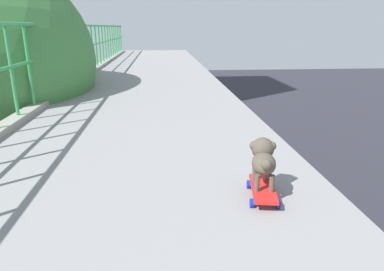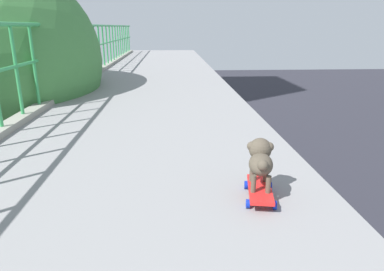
{
  "view_description": "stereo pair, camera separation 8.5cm",
  "coord_description": "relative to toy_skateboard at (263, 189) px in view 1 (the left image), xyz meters",
  "views": [
    {
      "loc": [
        1.64,
        0.56,
        7.11
      ],
      "look_at": [
        1.91,
        3.73,
        6.11
      ],
      "focal_mm": 32.46,
      "sensor_mm": 36.0,
      "label": 1
    },
    {
      "loc": [
        1.72,
        0.56,
        7.11
      ],
      "look_at": [
        1.91,
        3.73,
        6.11
      ],
      "focal_mm": 32.46,
      "sensor_mm": 36.0,
      "label": 2
    }
  ],
  "objects": [
    {
      "name": "small_dog",
      "position": [
        0.01,
        0.06,
        0.22
      ],
      "size": [
        0.22,
        0.39,
        0.33
      ],
      "color": "brown",
      "rests_on": "toy_skateboard"
    },
    {
      "name": "toy_skateboard",
      "position": [
        0.0,
        0.0,
        0.0
      ],
      "size": [
        0.26,
        0.48,
        0.09
      ],
      "color": "red",
      "rests_on": "overpass_deck"
    }
  ]
}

